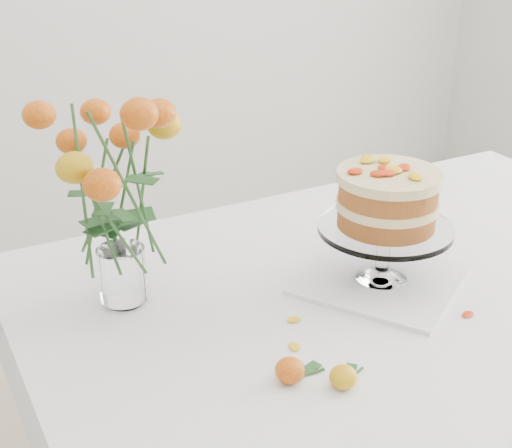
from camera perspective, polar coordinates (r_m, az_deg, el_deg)
The scene contains 11 objects.
table at distance 1.46m, azimuth 10.77°, elevation -6.79°, with size 1.43×0.93×0.76m.
napkin at distance 1.39m, azimuth 9.95°, elevation -4.37°, with size 0.28×0.28×0.01m, color white.
cake_stand at distance 1.32m, azimuth 10.44°, elevation 1.52°, with size 0.25×0.25×0.22m.
rose_vase at distance 1.22m, azimuth -11.35°, elevation 4.15°, with size 0.29×0.29×0.43m.
loose_rose_near at distance 1.10m, azimuth 7.00°, elevation -12.05°, with size 0.07×0.04×0.04m.
loose_rose_far at distance 1.10m, azimuth 2.73°, elevation -11.61°, with size 0.08×0.05×0.04m.
stray_petal_a at distance 1.29m, azimuth 9.58°, elevation -7.04°, with size 0.03×0.02×0.00m, color yellow.
stray_petal_b at distance 1.32m, azimuth 14.13°, elevation -6.65°, with size 0.03×0.02×0.00m, color yellow.
stray_petal_c at distance 1.32m, azimuth 16.59°, elevation -6.95°, with size 0.03×0.02×0.00m, color yellow.
stray_petal_d at distance 1.25m, azimuth 3.02°, elevation -7.66°, with size 0.03×0.02×0.00m, color yellow.
stray_petal_e at distance 1.18m, azimuth 3.10°, elevation -9.76°, with size 0.03×0.02×0.00m, color yellow.
Camera 1 is at (-0.81, -0.95, 1.43)m, focal length 50.00 mm.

